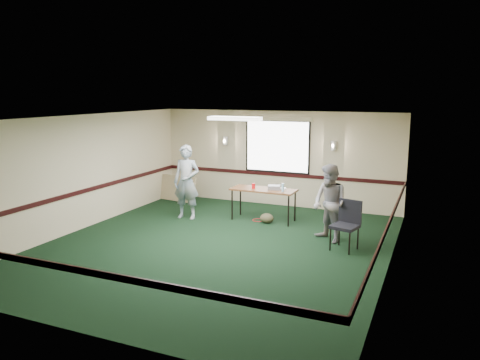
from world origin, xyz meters
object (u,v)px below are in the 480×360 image
at_px(projector, 274,187).
at_px(person_right, 330,203).
at_px(person_left, 187,182).
at_px(conference_chair, 347,221).
at_px(folding_table, 263,191).

xyz_separation_m(projector, person_right, (1.64, -1.06, -0.02)).
bearing_deg(person_left, person_right, -12.46).
bearing_deg(conference_chair, person_left, -176.68).
bearing_deg(folding_table, person_left, -162.63).
relative_size(folding_table, conference_chair, 1.61).
xyz_separation_m(folding_table, person_right, (1.90, -1.02, 0.09)).
relative_size(projector, conference_chair, 0.30).
height_order(folding_table, projector, projector).
distance_m(conference_chair, person_right, 0.61).
bearing_deg(folding_table, projector, 10.65).
distance_m(projector, conference_chair, 2.52).
bearing_deg(folding_table, conference_chair, -29.11).
xyz_separation_m(conference_chair, person_right, (-0.44, 0.34, 0.25)).
bearing_deg(folding_table, person_right, -27.25).
distance_m(conference_chair, person_left, 4.33).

